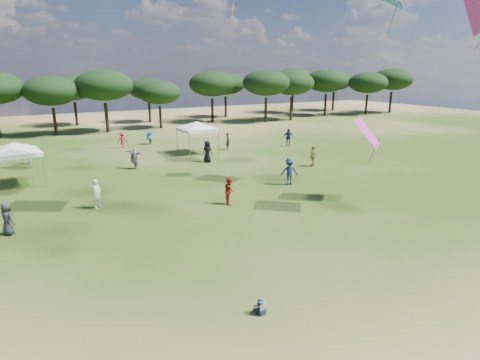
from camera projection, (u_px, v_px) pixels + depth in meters
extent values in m
plane|color=#374E17|center=(327.00, 351.00, 11.02)|extent=(140.00, 140.00, 0.00)
cylinder|color=black|center=(55.00, 122.00, 46.89)|extent=(0.37, 0.37, 3.21)
ellipsoid|color=black|center=(51.00, 91.00, 45.96)|extent=(6.24, 6.24, 3.36)
cylinder|color=black|center=(107.00, 118.00, 49.22)|extent=(0.41, 0.41, 3.56)
ellipsoid|color=black|center=(104.00, 85.00, 48.18)|extent=(6.91, 6.91, 3.73)
cylinder|color=black|center=(160.00, 117.00, 52.86)|extent=(0.33, 0.33, 2.88)
ellipsoid|color=black|center=(159.00, 93.00, 52.02)|extent=(5.60, 5.60, 3.02)
cylinder|color=black|center=(212.00, 110.00, 59.00)|extent=(0.39, 0.39, 3.44)
ellipsoid|color=black|center=(212.00, 84.00, 57.99)|extent=(6.69, 6.69, 3.60)
cylinder|color=black|center=(266.00, 110.00, 58.90)|extent=(0.40, 0.40, 3.53)
ellipsoid|color=black|center=(266.00, 83.00, 57.87)|extent=(6.86, 6.86, 3.70)
cylinder|color=black|center=(291.00, 108.00, 61.55)|extent=(0.40, 0.40, 3.47)
ellipsoid|color=black|center=(292.00, 83.00, 60.54)|extent=(6.74, 6.74, 3.63)
cylinder|color=black|center=(325.00, 105.00, 67.26)|extent=(0.41, 0.41, 3.57)
ellipsoid|color=black|center=(327.00, 81.00, 66.22)|extent=(6.94, 6.94, 3.74)
cylinder|color=black|center=(366.00, 105.00, 68.68)|extent=(0.38, 0.38, 3.35)
ellipsoid|color=black|center=(368.00, 83.00, 67.70)|extent=(6.51, 6.51, 3.51)
cylinder|color=black|center=(390.00, 102.00, 72.13)|extent=(0.42, 0.42, 3.66)
ellipsoid|color=black|center=(393.00, 79.00, 71.06)|extent=(7.10, 7.10, 3.83)
cylinder|color=black|center=(76.00, 114.00, 55.14)|extent=(0.37, 0.37, 3.20)
ellipsoid|color=black|center=(73.00, 88.00, 54.20)|extent=(6.21, 6.21, 3.35)
cylinder|color=black|center=(150.00, 112.00, 58.89)|extent=(0.34, 0.34, 2.99)
ellipsoid|color=black|center=(148.00, 89.00, 58.01)|extent=(5.81, 5.81, 3.13)
cylinder|color=black|center=(226.00, 107.00, 65.22)|extent=(0.38, 0.38, 3.31)
ellipsoid|color=black|center=(225.00, 84.00, 64.25)|extent=(6.43, 6.43, 3.47)
cylinder|color=black|center=(292.00, 102.00, 71.95)|extent=(0.42, 0.42, 3.64)
ellipsoid|color=black|center=(293.00, 79.00, 70.89)|extent=(7.06, 7.06, 3.81)
cylinder|color=black|center=(333.00, 101.00, 75.75)|extent=(0.40, 0.40, 3.46)
ellipsoid|color=black|center=(334.00, 80.00, 74.74)|extent=(6.72, 6.72, 3.62)
cylinder|color=gray|center=(44.00, 170.00, 26.23)|extent=(0.06, 0.06, 2.23)
cylinder|color=gray|center=(37.00, 163.00, 28.40)|extent=(0.06, 0.06, 2.23)
cube|color=white|center=(15.00, 153.00, 26.26)|extent=(3.21, 3.21, 0.25)
pyramid|color=white|center=(14.00, 142.00, 26.07)|extent=(5.91, 5.91, 0.60)
cylinder|color=gray|center=(190.00, 145.00, 34.93)|extent=(0.06, 0.06, 2.26)
cylinder|color=gray|center=(219.00, 142.00, 36.35)|extent=(0.06, 0.06, 2.26)
cylinder|color=gray|center=(177.00, 140.00, 37.28)|extent=(0.06, 0.06, 2.26)
cylinder|color=gray|center=(205.00, 138.00, 38.70)|extent=(0.06, 0.06, 2.26)
cube|color=white|center=(197.00, 129.00, 36.53)|extent=(3.10, 3.10, 0.25)
pyramid|color=white|center=(197.00, 121.00, 36.33)|extent=(6.13, 6.13, 0.60)
cube|color=black|center=(261.00, 311.00, 12.68)|extent=(0.25, 0.25, 0.18)
cube|color=black|center=(256.00, 311.00, 12.79)|extent=(0.10, 0.22, 0.10)
cube|color=black|center=(260.00, 309.00, 12.87)|extent=(0.10, 0.22, 0.10)
cube|color=white|center=(261.00, 306.00, 12.62)|extent=(0.23, 0.17, 0.23)
cylinder|color=white|center=(256.00, 306.00, 12.60)|extent=(0.09, 0.23, 0.14)
cylinder|color=white|center=(264.00, 304.00, 12.75)|extent=(0.09, 0.23, 0.14)
sphere|color=#E0B293|center=(261.00, 301.00, 12.58)|extent=(0.16, 0.16, 0.16)
cone|color=#5088BA|center=(261.00, 300.00, 12.57)|extent=(0.27, 0.27, 0.03)
cylinder|color=#5088BA|center=(261.00, 299.00, 12.56)|extent=(0.17, 0.17, 0.07)
imported|color=#55565B|center=(135.00, 159.00, 31.07)|extent=(1.42, 2.03, 1.64)
imported|color=silver|center=(27.00, 154.00, 32.57)|extent=(0.78, 0.93, 1.73)
imported|color=#28272C|center=(7.00, 219.00, 18.62)|extent=(0.82, 0.91, 1.57)
imported|color=silver|center=(97.00, 194.00, 22.18)|extent=(0.72, 0.72, 1.68)
imported|color=#23546A|center=(149.00, 137.00, 41.37)|extent=(1.95, 1.56, 1.62)
imported|color=navy|center=(289.00, 171.00, 26.80)|extent=(1.35, 1.12, 1.82)
imported|color=#181750|center=(288.00, 137.00, 40.28)|extent=(1.13, 0.92, 1.80)
imported|color=#A5271B|center=(230.00, 191.00, 22.93)|extent=(0.81, 0.92, 1.57)
imported|color=#90854E|center=(313.00, 156.00, 31.93)|extent=(1.06, 0.82, 1.68)
imported|color=black|center=(207.00, 151.00, 33.30)|extent=(1.00, 1.06, 1.82)
imported|color=maroon|center=(122.00, 140.00, 39.44)|extent=(1.10, 0.78, 1.56)
imported|color=#2D2F32|center=(228.00, 141.00, 38.71)|extent=(0.47, 0.65, 1.63)
plane|color=#BA2EA2|center=(477.00, 9.00, 19.23)|extent=(1.52, 2.59, 2.48)
plane|color=#CA329C|center=(367.00, 132.00, 22.98)|extent=(2.48, 2.09, 1.73)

